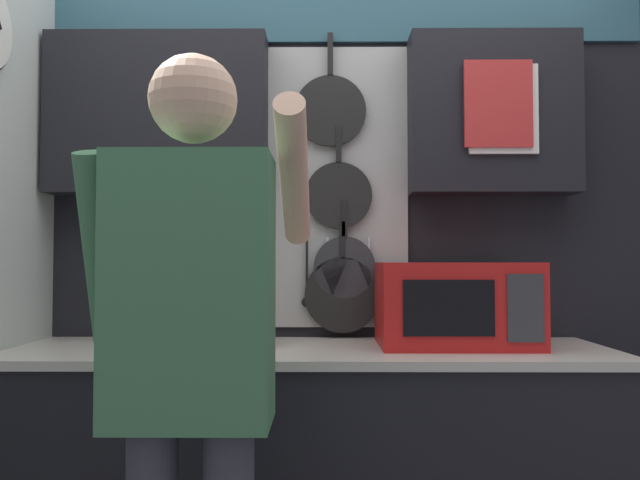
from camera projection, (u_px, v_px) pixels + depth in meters
name	position (u px, v px, depth m)	size (l,w,h in m)	color
back_wall_unit	(311.00, 197.00, 2.44)	(2.62, 0.23, 2.50)	black
microwave	(455.00, 304.00, 2.18)	(0.53, 0.37, 0.29)	red
knife_block	(254.00, 319.00, 2.19)	(0.12, 0.16, 0.25)	brown
utensil_crock	(188.00, 320.00, 2.19)	(0.10, 0.10, 0.34)	white
person	(192.00, 345.00, 1.48)	(0.54, 0.62, 1.73)	#383842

